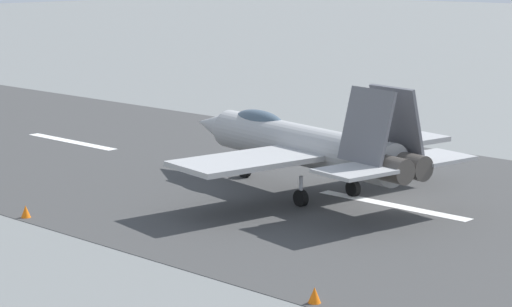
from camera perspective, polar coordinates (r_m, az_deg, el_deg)
The scene contains 5 objects.
ground_plane at distance 45.31m, azimuth 8.26°, elevation -3.06°, with size 400.00×400.00×0.00m, color slate.
runway_strip at distance 45.30m, azimuth 8.28°, elevation -3.05°, with size 240.00×26.00×0.02m.
fighter_jet at distance 46.88m, azimuth 2.70°, elevation 0.56°, with size 16.74×14.97×5.64m.
marker_cone_near at distance 32.54m, azimuth 3.37°, elevation -8.12°, with size 0.44×0.44×0.55m, color orange.
marker_cone_mid at distance 44.07m, azimuth -13.06°, elevation -3.27°, with size 0.44×0.44×0.55m, color orange.
Camera 1 is at (-24.67, 36.40, 10.93)m, focal length 69.77 mm.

